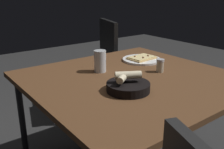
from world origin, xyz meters
name	(u,v)px	position (x,y,z in m)	size (l,w,h in m)	color
dining_table	(132,85)	(0.00, 0.00, 0.67)	(1.17, 1.12, 0.72)	brown
pizza_plate	(142,59)	(-0.29, -0.23, 0.73)	(0.28, 0.28, 0.04)	white
bread_basket	(128,86)	(0.16, 0.15, 0.75)	(0.22, 0.22, 0.10)	black
beer_glass	(100,63)	(0.09, -0.20, 0.78)	(0.08, 0.08, 0.14)	silver
pepper_shaker	(160,66)	(-0.20, 0.03, 0.75)	(0.05, 0.05, 0.08)	#BFB299
chair_far	(97,62)	(-0.37, -0.92, 0.53)	(0.55, 0.55, 0.93)	black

